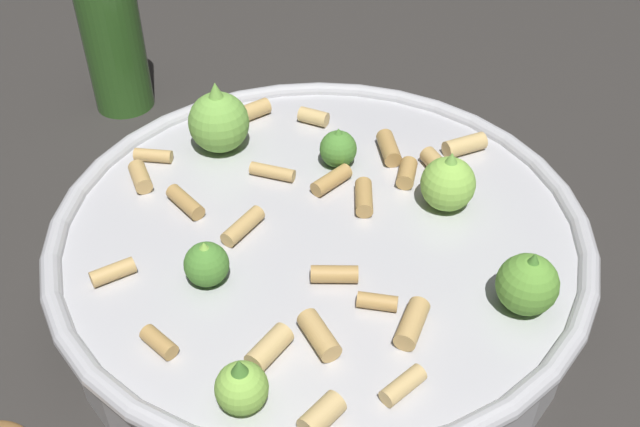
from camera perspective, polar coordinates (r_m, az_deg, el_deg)
The scene contains 3 objects.
ground_plane at distance 0.51m, azimuth 0.00°, elevation -5.75°, with size 2.40×2.40×0.00m, color #2D2B28.
cooking_pan at distance 0.49m, azimuth 0.01°, elevation -2.78°, with size 0.35×0.35×0.11m.
olive_oil_bottle at distance 0.69m, azimuth -16.18°, elevation 13.98°, with size 0.05×0.05×0.20m.
Camera 1 is at (0.35, 0.07, 0.37)m, focal length 40.62 mm.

